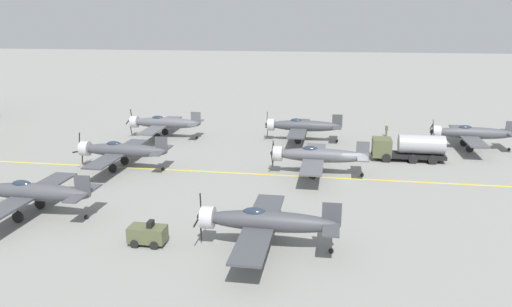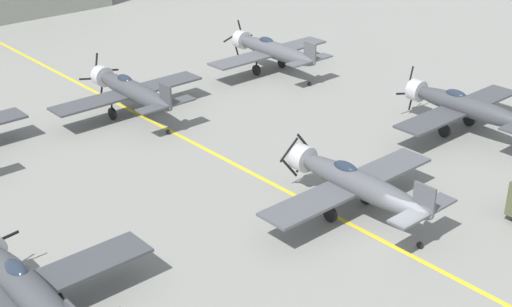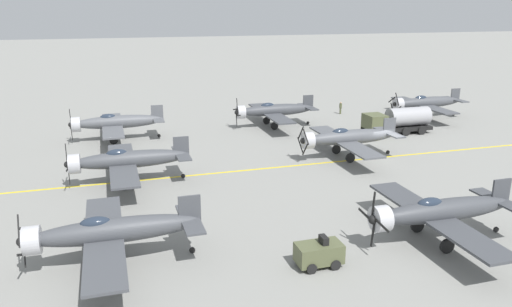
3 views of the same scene
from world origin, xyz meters
The scene contains 12 objects.
ground_plane centered at (0.00, 0.00, 0.00)m, with size 400.00×400.00×0.00m, color gray.
taxiway_stripe centered at (0.00, 0.00, 0.00)m, with size 0.30×160.00×0.01m, color yellow.
airplane_far_right centered at (14.03, 24.79, 2.01)m, with size 12.00×9.98×3.75m.
airplane_near_right centered at (14.23, -14.21, 2.01)m, with size 12.00×9.98×3.65m.
airplane_mid_right centered at (15.16, 6.39, 2.01)m, with size 12.00×9.98×3.77m.
airplane_mid_left centered at (-16.90, 6.52, 2.01)m, with size 12.00×9.98×3.80m.
airplane_far_left centered at (-14.02, 25.90, 2.01)m, with size 12.00×9.98×3.66m.
airplane_mid_center centered at (0.89, 3.76, 2.01)m, with size 12.00×9.98×3.65m.
airplane_far_center centered at (-0.43, 24.33, 2.01)m, with size 12.00×9.98×3.78m.
fuel_tanker centered at (7.82, -6.10, 1.51)m, with size 2.68×8.00×2.98m.
tow_tractor centered at (-17.60, 14.76, 0.79)m, with size 1.57×2.60×1.79m.
ground_crew_walking centered at (19.60, -4.75, 0.90)m, with size 0.36×0.36×1.66m.
Camera 3 is at (-40.72, 25.44, 14.12)m, focal length 35.00 mm.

